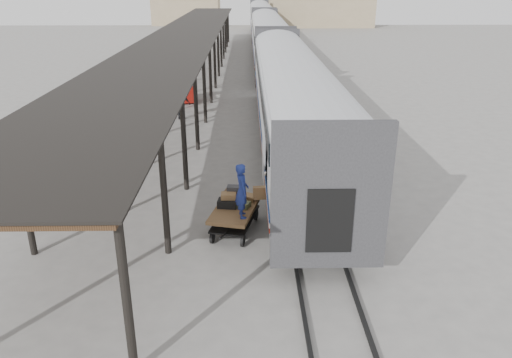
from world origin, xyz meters
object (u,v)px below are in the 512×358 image
at_px(baggage_cart, 235,213).
at_px(luggage_tug, 185,92).
at_px(porter, 242,191).
at_px(pedestrian, 181,104).

relative_size(baggage_cart, luggage_tug, 1.41).
height_order(baggage_cart, porter, porter).
bearing_deg(baggage_cart, porter, -55.41).
bearing_deg(porter, pedestrian, 4.09).
xyz_separation_m(porter, pedestrian, (-3.76, 15.04, -0.82)).
bearing_deg(luggage_tug, porter, -87.91).
xyz_separation_m(baggage_cart, pedestrian, (-3.51, 14.39, 0.27)).
relative_size(baggage_cart, porter, 1.49).
relative_size(luggage_tug, pedestrian, 1.02).
relative_size(porter, pedestrian, 0.96).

